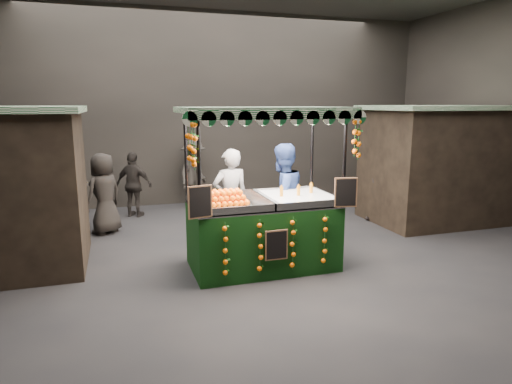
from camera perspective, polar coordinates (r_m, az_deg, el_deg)
name	(u,v)px	position (r m, az deg, el deg)	size (l,w,h in m)	color
ground	(272,261)	(7.68, 2.12, -8.86)	(12.00, 12.00, 0.00)	black
market_hall	(274,55)	(7.25, 2.33, 17.13)	(12.10, 10.10, 5.05)	black
neighbour_stall_right	(435,164)	(10.82, 21.92, 3.38)	(3.00, 2.20, 2.60)	black
juice_stall	(264,220)	(7.18, 1.00, -3.56)	(2.67, 1.57, 2.59)	black
vendor_grey	(231,199)	(8.18, -3.28, -0.88)	(0.71, 0.51, 1.84)	gray
vendor_blue	(282,197)	(8.08, 3.35, -0.68)	(1.16, 1.05, 1.94)	navy
shopper_0	(73,198)	(9.27, -22.36, -0.77)	(0.71, 0.57, 1.69)	#282320
shopper_1	(384,184)	(10.49, 16.11, 0.97)	(0.95, 0.82, 1.69)	black
shopper_2	(134,185)	(10.85, -15.34, 0.92)	(0.96, 0.80, 1.54)	black
shopper_3	(194,174)	(11.49, -7.99, 2.30)	(1.19, 1.29, 1.74)	#2D2924
shopper_4	(104,194)	(9.60, -18.87, -0.21)	(0.96, 0.93, 1.66)	black
shopper_5	(390,180)	(11.08, 16.82, 1.45)	(0.79, 1.64, 1.69)	black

